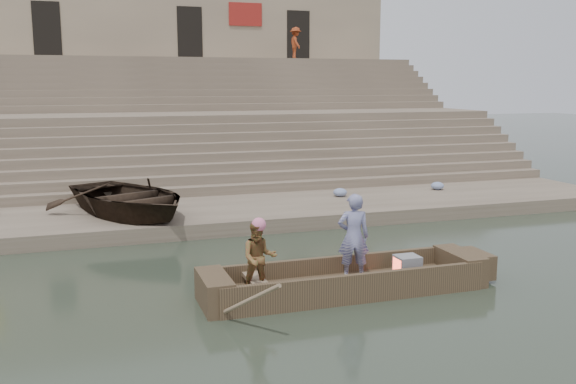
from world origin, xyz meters
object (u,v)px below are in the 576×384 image
television (407,266)px  main_rowboat (345,287)px  beached_rowboat (129,197)px  rowing_man (259,258)px  standing_man (354,237)px  pedestrian (296,43)px

television → main_rowboat: bearing=-180.0°
main_rowboat → beached_rowboat: (-3.52, 6.79, 0.79)m
rowing_man → beached_rowboat: rowing_man is taller
rowing_man → standing_man: bearing=17.8°
main_rowboat → standing_man: standing_man is taller
standing_man → beached_rowboat: (-3.74, 6.65, -0.17)m
main_rowboat → beached_rowboat: 7.68m
standing_man → beached_rowboat: bearing=-45.9°
rowing_man → pedestrian: bearing=79.0°
main_rowboat → beached_rowboat: bearing=117.4°
main_rowboat → television: television is taller
rowing_man → pedestrian: pedestrian is taller
main_rowboat → standing_man: size_ratio=2.96×
standing_man → television: 1.28m
standing_man → beached_rowboat: standing_man is taller
television → pedestrian: 22.14m
beached_rowboat → pedestrian: bearing=31.1°
main_rowboat → beached_rowboat: size_ratio=1.04×
standing_man → pedestrian: bearing=-91.2°
beached_rowboat → pedestrian: size_ratio=2.95×
standing_man → rowing_man: standing_man is taller
standing_man → television: size_ratio=3.68×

